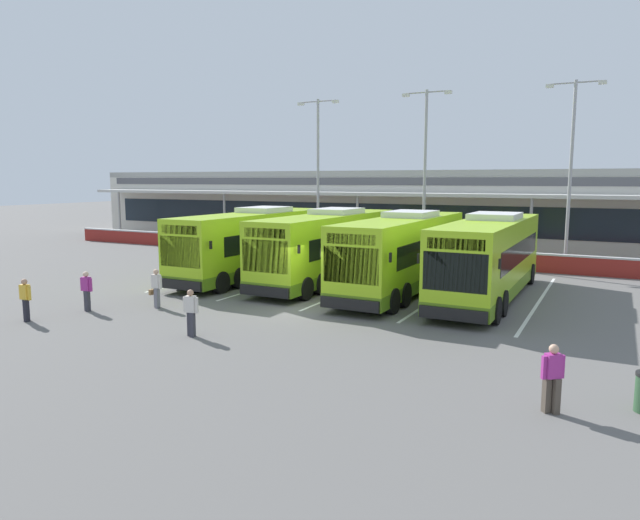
# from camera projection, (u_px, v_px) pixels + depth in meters

# --- Properties ---
(ground_plane) EXTENTS (200.00, 200.00, 0.00)m
(ground_plane) POSITION_uv_depth(u_px,v_px,m) (305.00, 309.00, 23.50)
(ground_plane) COLOR #605E5B
(terminal_building) EXTENTS (70.00, 13.00, 6.00)m
(terminal_building) POSITION_uv_depth(u_px,v_px,m) (464.00, 208.00, 46.71)
(terminal_building) COLOR beige
(terminal_building) RESTS_ON ground
(red_barrier_wall) EXTENTS (60.00, 0.40, 1.10)m
(red_barrier_wall) POSITION_uv_depth(u_px,v_px,m) (416.00, 255.00, 36.16)
(red_barrier_wall) COLOR maroon
(red_barrier_wall) RESTS_ON ground
(coach_bus_leftmost) EXTENTS (2.99, 12.16, 3.78)m
(coach_bus_leftmost) POSITION_uv_depth(u_px,v_px,m) (255.00, 244.00, 31.04)
(coach_bus_leftmost) COLOR #9ED11E
(coach_bus_leftmost) RESTS_ON ground
(coach_bus_left_centre) EXTENTS (2.99, 12.16, 3.78)m
(coach_bus_left_centre) POSITION_uv_depth(u_px,v_px,m) (329.00, 248.00, 29.52)
(coach_bus_left_centre) COLOR #9ED11E
(coach_bus_left_centre) RESTS_ON ground
(coach_bus_centre) EXTENTS (2.99, 12.16, 3.78)m
(coach_bus_centre) POSITION_uv_depth(u_px,v_px,m) (404.00, 254.00, 26.98)
(coach_bus_centre) COLOR #9ED11E
(coach_bus_centre) RESTS_ON ground
(coach_bus_right_centre) EXTENTS (2.99, 12.16, 3.78)m
(coach_bus_right_centre) POSITION_uv_depth(u_px,v_px,m) (489.00, 259.00, 25.35)
(coach_bus_right_centre) COLOR #9ED11E
(coach_bus_right_centre) RESTS_ON ground
(bay_stripe_far_west) EXTENTS (0.14, 13.00, 0.01)m
(bay_stripe_far_west) POSITION_uv_depth(u_px,v_px,m) (228.00, 273.00, 32.61)
(bay_stripe_far_west) COLOR silver
(bay_stripe_far_west) RESTS_ON ground
(bay_stripe_west) EXTENTS (0.14, 13.00, 0.01)m
(bay_stripe_west) POSITION_uv_depth(u_px,v_px,m) (291.00, 278.00, 30.69)
(bay_stripe_west) COLOR silver
(bay_stripe_west) RESTS_ON ground
(bay_stripe_mid_west) EXTENTS (0.14, 13.00, 0.01)m
(bay_stripe_mid_west) POSITION_uv_depth(u_px,v_px,m) (363.00, 285.00, 28.77)
(bay_stripe_mid_west) COLOR silver
(bay_stripe_mid_west) RESTS_ON ground
(bay_stripe_centre) EXTENTS (0.14, 13.00, 0.01)m
(bay_stripe_centre) POSITION_uv_depth(u_px,v_px,m) (445.00, 293.00, 26.85)
(bay_stripe_centre) COLOR silver
(bay_stripe_centre) RESTS_ON ground
(bay_stripe_mid_east) EXTENTS (0.14, 13.00, 0.01)m
(bay_stripe_mid_east) POSITION_uv_depth(u_px,v_px,m) (539.00, 301.00, 24.93)
(bay_stripe_mid_east) COLOR silver
(bay_stripe_mid_east) RESTS_ON ground
(pedestrian_with_handbag) EXTENTS (0.62, 0.32, 1.62)m
(pedestrian_with_handbag) POSITION_uv_depth(u_px,v_px,m) (156.00, 287.00, 23.60)
(pedestrian_with_handbag) COLOR slate
(pedestrian_with_handbag) RESTS_ON ground
(pedestrian_in_dark_coat) EXTENTS (0.48, 0.40, 1.62)m
(pedestrian_in_dark_coat) POSITION_uv_depth(u_px,v_px,m) (552.00, 376.00, 12.89)
(pedestrian_in_dark_coat) COLOR #4C4238
(pedestrian_in_dark_coat) RESTS_ON ground
(pedestrian_child) EXTENTS (0.54, 0.30, 1.62)m
(pedestrian_child) POSITION_uv_depth(u_px,v_px,m) (87.00, 290.00, 22.99)
(pedestrian_child) COLOR #33333D
(pedestrian_child) RESTS_ON ground
(pedestrian_near_bin) EXTENTS (0.54, 0.29, 1.62)m
(pedestrian_near_bin) POSITION_uv_depth(u_px,v_px,m) (191.00, 311.00, 19.25)
(pedestrian_near_bin) COLOR #33333D
(pedestrian_near_bin) RESTS_ON ground
(pedestrian_approaching_bus) EXTENTS (0.53, 0.30, 1.62)m
(pedestrian_approaching_bus) POSITION_uv_depth(u_px,v_px,m) (25.00, 298.00, 21.32)
(pedestrian_approaching_bus) COLOR black
(pedestrian_approaching_bus) RESTS_ON ground
(lamp_post_west) EXTENTS (3.24, 0.28, 11.00)m
(lamp_post_west) POSITION_uv_depth(u_px,v_px,m) (318.00, 166.00, 41.43)
(lamp_post_west) COLOR #9E9EA3
(lamp_post_west) RESTS_ON ground
(lamp_post_centre) EXTENTS (3.24, 0.28, 11.00)m
(lamp_post_centre) POSITION_uv_depth(u_px,v_px,m) (425.00, 164.00, 37.12)
(lamp_post_centre) COLOR #9E9EA3
(lamp_post_centre) RESTS_ON ground
(lamp_post_east) EXTENTS (3.24, 0.28, 11.00)m
(lamp_post_east) POSITION_uv_depth(u_px,v_px,m) (571.00, 162.00, 33.48)
(lamp_post_east) COLOR #9E9EA3
(lamp_post_east) RESTS_ON ground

